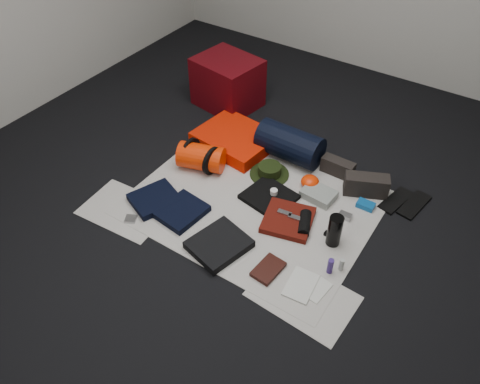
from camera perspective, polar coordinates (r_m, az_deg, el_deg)
The scene contains 37 objects.
floor at distance 3.28m, azimuth 1.72°, elevation -1.43°, with size 4.50×4.50×0.02m, color black.
newspaper_mat at distance 3.27m, azimuth 1.72°, elevation -1.27°, with size 1.60×1.30×0.01m, color silver.
newspaper_sheet_front_left at distance 3.31m, azimuth -13.80°, elevation -2.12°, with size 0.58×0.40×0.00m, color silver.
newspaper_sheet_front_right at distance 2.79m, azimuth 7.69°, elevation -12.46°, with size 0.58×0.40×0.00m, color silver.
red_cabinet at distance 4.16m, azimuth -1.52°, elevation 13.19°, with size 0.52×0.43×0.43m, color #4F050B.
sleeping_pad at distance 3.74m, azimuth -0.56°, elevation 6.49°, with size 0.58×0.47×0.11m, color red.
stuff_sack at distance 3.49m, azimuth -4.74°, elevation 4.26°, with size 0.20×0.20×0.34m, color red.
sack_strap_left at distance 3.54m, azimuth -6.04°, elevation 4.92°, with size 0.22×0.22×0.03m, color black.
sack_strap_right at distance 3.44m, azimuth -3.41°, elevation 3.81°, with size 0.22×0.22×0.03m, color black.
navy_duffel at distance 3.58m, azimuth 6.09°, elevation 5.86°, with size 0.26×0.26×0.49m, color black.
boonie_brim at distance 3.48m, azimuth 3.60°, elevation 2.20°, with size 0.29×0.29×0.01m, color black.
boonie_crown at distance 3.46m, azimuth 3.63°, elevation 2.72°, with size 0.17×0.17×0.07m, color black.
hiking_boot_left at distance 3.53m, azimuth 11.82°, elevation 2.99°, with size 0.24×0.09×0.12m, color black.
hiking_boot_right at distance 3.40m, azimuth 15.12°, elevation 0.83°, with size 0.30×0.11×0.15m, color black.
flip_flop_left at distance 3.45m, azimuth 18.47°, elevation -0.96°, with size 0.11×0.30×0.02m, color black.
flip_flop_right at distance 3.46m, azimuth 20.46°, elevation -1.47°, with size 0.11×0.31×0.02m, color black.
trousers_navy_a at distance 3.30m, azimuth -10.34°, elevation -0.84°, with size 0.27×0.31×0.05m, color black.
trousers_navy_b at distance 3.19m, azimuth -7.13°, elevation -2.37°, with size 0.27×0.31×0.05m, color black.
trousers_charcoal at distance 2.97m, azimuth -2.57°, elevation -6.39°, with size 0.30×0.35×0.05m, color black.
black_tshirt at distance 3.28m, azimuth 3.56°, elevation -0.58°, with size 0.33×0.30×0.03m, color black.
red_shirt at distance 3.13m, azimuth 5.88°, elevation -3.40°, with size 0.32×0.32×0.04m, color #4F0F08.
orange_stuff_sack at distance 3.39m, azimuth 8.52°, elevation 1.23°, with size 0.13×0.13×0.09m, color red.
first_aid_pouch at distance 3.33m, azimuth 9.56°, elevation -0.26°, with size 0.23×0.17×0.06m, color gray.
water_bottle at distance 2.98m, azimuth 11.46°, elevation -4.63°, with size 0.09×0.09×0.23m, color black.
speaker at distance 3.10m, azimuth 7.89°, elevation -3.81°, with size 0.08×0.08×0.19m, color black.
compact_camera at distance 3.22m, azimuth 12.68°, elevation -2.85°, with size 0.09×0.05×0.03m, color #9FA0A4.
cyan_case at distance 3.33m, azimuth 15.07°, elevation -1.54°, with size 0.12×0.08×0.04m, color #0E4E8C.
toiletry_purple at distance 2.87m, azimuth 10.95°, elevation -8.85°, with size 0.04×0.04×0.11m, color navy.
toiletry_clear at distance 2.90m, azimuth 12.28°, elevation -8.65°, with size 0.03×0.03×0.09m, color #9EA39F.
paperback_book at distance 2.86m, azimuth 3.46°, elevation -9.37°, with size 0.13×0.20×0.03m, color black.
map_booklet at distance 2.82m, azimuth 7.43°, elevation -11.19°, with size 0.16×0.23×0.01m, color beige.
map_printout at distance 2.82m, azimuth 9.15°, elevation -11.47°, with size 0.14×0.18×0.01m, color beige.
sunglasses at distance 3.09m, azimuth 11.01°, elevation -5.22°, with size 0.09×0.04×0.02m, color black.
key_cluster at distance 3.22m, azimuth -13.17°, elevation -3.21°, with size 0.07×0.07×0.01m, color #9FA0A4.
tape_roll at distance 3.27m, azimuth 4.15°, elevation 0.01°, with size 0.05×0.05×0.04m, color silver.
energy_bar_a at distance 3.13m, azimuth 5.45°, elevation -2.53°, with size 0.10×0.04×0.01m, color #9FA0A4.
energy_bar_b at distance 3.11m, azimuth 6.74°, elevation -3.11°, with size 0.10×0.04×0.01m, color #9FA0A4.
Camera 1 is at (1.21, -2.01, 2.28)m, focal length 35.00 mm.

